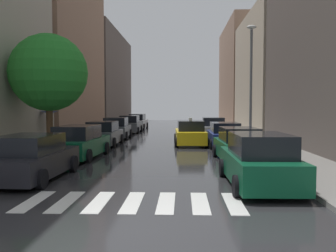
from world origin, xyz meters
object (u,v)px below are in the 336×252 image
(taxi_midroad, at_px, (190,133))
(pedestrian_foreground, at_px, (50,119))
(parked_car_left_second, at_px, (79,143))
(parked_car_left_third, at_px, (103,134))
(parked_car_right_fourth, at_px, (213,128))
(parked_car_left_fifth, at_px, (130,125))
(parked_car_right_third, at_px, (224,135))
(parked_car_left_nearest, at_px, (31,158))
(parked_car_left_fourth, at_px, (116,129))
(parked_car_right_nearest, at_px, (259,162))
(street_tree_left, at_px, (49,73))
(parked_car_left_sixth, at_px, (138,122))
(parked_car_right_second, at_px, (238,145))
(lamp_post_right, at_px, (251,77))

(taxi_midroad, bearing_deg, pedestrian_foreground, 89.00)
(parked_car_left_second, height_order, taxi_midroad, taxi_midroad)
(parked_car_left_third, relative_size, parked_car_right_fourth, 0.96)
(parked_car_left_fifth, xyz_separation_m, parked_car_right_third, (7.76, -11.94, -0.05))
(parked_car_right_fourth, bearing_deg, parked_car_right_third, -177.39)
(parked_car_left_nearest, distance_m, parked_car_left_fifth, 22.50)
(parked_car_right_third, bearing_deg, parked_car_left_nearest, 142.24)
(parked_car_left_fourth, xyz_separation_m, parked_car_right_fourth, (7.75, 0.66, -0.00))
(parked_car_right_nearest, bearing_deg, street_tree_left, 49.61)
(parked_car_left_second, xyz_separation_m, taxi_midroad, (5.64, 6.26, -0.00))
(street_tree_left, bearing_deg, taxi_midroad, 28.48)
(parked_car_left_fourth, distance_m, parked_car_right_fourth, 7.78)
(parked_car_left_sixth, bearing_deg, taxi_midroad, -160.52)
(parked_car_left_fourth, xyz_separation_m, parked_car_right_second, (7.89, -11.76, -0.04))
(parked_car_right_fourth, xyz_separation_m, taxi_midroad, (-1.95, -5.45, -0.01))
(parked_car_left_nearest, distance_m, parked_car_right_third, 13.22)
(parked_car_left_third, bearing_deg, lamp_post_right, -94.88)
(parked_car_left_nearest, height_order, parked_car_right_second, parked_car_right_second)
(parked_car_left_fourth, relative_size, parked_car_left_fifth, 0.96)
(street_tree_left, bearing_deg, parked_car_left_second, -42.26)
(parked_car_right_second, relative_size, parked_car_right_fourth, 0.96)
(parked_car_left_sixth, height_order, parked_car_right_nearest, parked_car_right_nearest)
(parked_car_left_fourth, distance_m, parked_car_left_sixth, 12.32)
(parked_car_left_second, distance_m, parked_car_right_nearest, 9.65)
(parked_car_left_fifth, height_order, lamp_post_right, lamp_post_right)
(parked_car_left_third, distance_m, parked_car_left_fifth, 11.49)
(parked_car_left_sixth, relative_size, taxi_midroad, 1.04)
(parked_car_left_nearest, relative_size, parked_car_right_third, 1.03)
(parked_car_right_third, relative_size, parked_car_right_fourth, 1.02)
(parked_car_left_sixth, bearing_deg, parked_car_left_fourth, -179.56)
(parked_car_left_second, distance_m, parked_car_right_third, 9.43)
(parked_car_left_second, bearing_deg, parked_car_right_second, -92.43)
(parked_car_right_second, bearing_deg, parked_car_left_fifth, 20.62)
(parked_car_right_third, bearing_deg, parked_car_left_third, 85.94)
(parked_car_left_fifth, height_order, street_tree_left, street_tree_left)
(parked_car_left_third, relative_size, parked_car_left_sixth, 0.88)
(taxi_midroad, bearing_deg, parked_car_left_nearest, 150.95)
(parked_car_right_third, bearing_deg, taxi_midroad, 65.57)
(parked_car_right_fourth, bearing_deg, parked_car_left_sixth, 33.89)
(parked_car_right_fourth, relative_size, street_tree_left, 0.69)
(parked_car_left_fourth, relative_size, parked_car_right_fourth, 0.95)
(street_tree_left, bearing_deg, parked_car_right_third, 18.38)
(parked_car_right_second, xyz_separation_m, pedestrian_foreground, (-11.43, 6.77, 0.97))
(parked_car_left_second, relative_size, parked_car_left_third, 1.16)
(parked_car_left_second, bearing_deg, parked_car_left_nearest, -179.11)
(parked_car_left_third, height_order, lamp_post_right, lamp_post_right)
(parked_car_left_second, height_order, parked_car_right_second, parked_car_left_second)
(street_tree_left, bearing_deg, parked_car_left_fourth, 77.28)
(parked_car_right_nearest, relative_size, parked_car_right_fourth, 1.08)
(parked_car_left_third, bearing_deg, pedestrian_foreground, 85.87)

